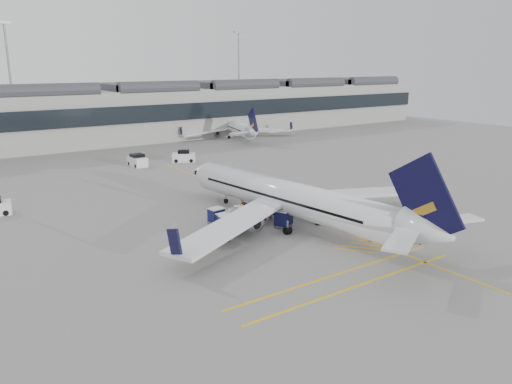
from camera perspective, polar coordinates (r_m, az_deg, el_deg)
ground at (r=47.70m, az=-0.89°, el=-5.96°), size 220.00×220.00×0.00m
terminal at (r=112.31m, az=-22.15°, el=8.04°), size 200.00×20.45×12.40m
light_masts at (r=125.27m, az=-24.80°, el=12.18°), size 113.00×0.60×25.45m
apron_markings at (r=60.96m, az=1.63°, el=-1.39°), size 0.25×60.00×0.01m
airliner_main at (r=52.33m, az=4.18°, el=-0.81°), size 33.72×37.02×9.85m
airliner_far at (r=116.76m, az=-2.44°, el=7.40°), size 26.37×29.16×7.90m
belt_loader at (r=54.75m, az=-0.86°, el=-2.60°), size 4.99×3.06×1.98m
baggage_cart_a at (r=52.29m, az=3.17°, el=-2.95°), size 2.25×2.09×1.90m
baggage_cart_b at (r=53.66m, az=-4.57°, el=-2.65°), size 1.73×1.49×1.67m
baggage_cart_c at (r=49.95m, az=-2.98°, el=-3.70°), size 2.35×2.15×2.04m
baggage_cart_d at (r=51.18m, az=-3.49°, el=-3.40°), size 1.84×1.57×1.81m
ramp_agent_a at (r=58.38m, az=-1.62°, el=-1.30°), size 0.64×0.69×1.58m
ramp_agent_b at (r=55.69m, az=1.60°, el=-2.08°), size 0.97×0.92×1.59m
pushback_tug at (r=48.18m, az=-4.58°, el=-4.99°), size 2.69×1.81×1.43m
safety_cone_nose at (r=68.64m, az=-1.32°, el=0.62°), size 0.33×0.33×0.46m
safety_cone_engine at (r=59.66m, az=8.84°, el=-1.66°), size 0.37×0.37×0.51m
service_van_mid at (r=85.75m, az=-13.40°, el=3.50°), size 2.16×4.12×2.08m
service_van_right at (r=88.16m, az=-8.25°, el=4.02°), size 4.37×3.66×2.01m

